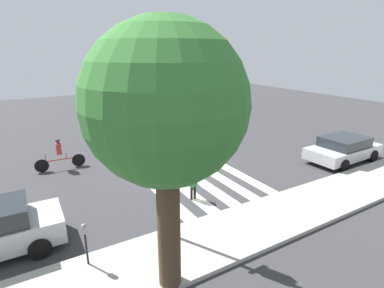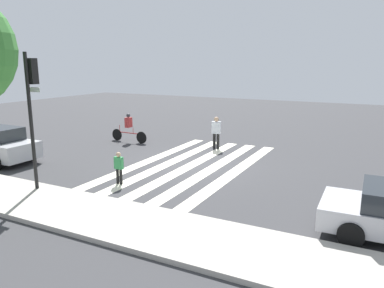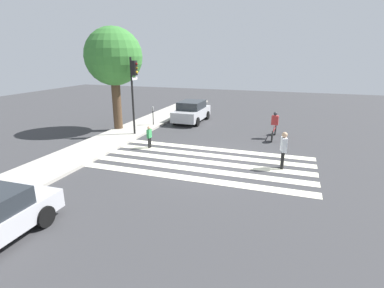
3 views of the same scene
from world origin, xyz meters
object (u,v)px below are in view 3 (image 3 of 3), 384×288
pedestrian_adult_blue_shirt (149,136)px  car_parked_dark_suv (192,111)px  street_tree (114,57)px  cyclist_near_curb (275,124)px  traffic_light (134,82)px  pedestrian_child_with_backpack (284,148)px  parking_meter (153,112)px

pedestrian_adult_blue_shirt → car_parked_dark_suv: 6.96m
street_tree → cyclist_near_curb: (1.27, -10.00, -3.82)m
pedestrian_adult_blue_shirt → cyclist_near_curb: size_ratio=0.50×
traffic_light → pedestrian_child_with_backpack: traffic_light is taller
traffic_light → pedestrian_adult_blue_shirt: size_ratio=3.92×
pedestrian_child_with_backpack → car_parked_dark_suv: bearing=27.3°
cyclist_near_curb → car_parked_dark_suv: bearing=68.3°
traffic_light → car_parked_dark_suv: bearing=-21.0°
parking_meter → street_tree: bearing=133.7°
cyclist_near_curb → traffic_light: bearing=107.6°
street_tree → cyclist_near_curb: bearing=-82.8°
pedestrian_adult_blue_shirt → traffic_light: bearing=-136.1°
parking_meter → traffic_light: bearing=-177.4°
pedestrian_child_with_backpack → car_parked_dark_suv: 10.44m
cyclist_near_curb → parking_meter: bearing=89.5°
traffic_light → street_tree: size_ratio=0.72×
street_tree → car_parked_dark_suv: bearing=-43.2°
cyclist_near_curb → car_parked_dark_suv: size_ratio=0.59×
parking_meter → car_parked_dark_suv: car_parked_dark_suv is taller
pedestrian_adult_blue_shirt → parking_meter: bearing=-156.3°
street_tree → car_parked_dark_suv: size_ratio=1.61×
pedestrian_adult_blue_shirt → car_parked_dark_suv: size_ratio=0.30×
traffic_light → cyclist_near_curb: size_ratio=1.96×
pedestrian_adult_blue_shirt → cyclist_near_curb: cyclist_near_curb is taller
street_tree → pedestrian_child_with_backpack: bearing=-109.3°
parking_meter → car_parked_dark_suv: (2.36, -2.04, -0.27)m
parking_meter → cyclist_near_curb: 8.26m
traffic_light → street_tree: (0.95, 1.87, 1.38)m
parking_meter → pedestrian_adult_blue_shirt: parking_meter is taller
street_tree → car_parked_dark_suv: 6.78m
pedestrian_child_with_backpack → pedestrian_adult_blue_shirt: size_ratio=1.38×
parking_meter → pedestrian_child_with_backpack: (-5.44, -8.97, -0.12)m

